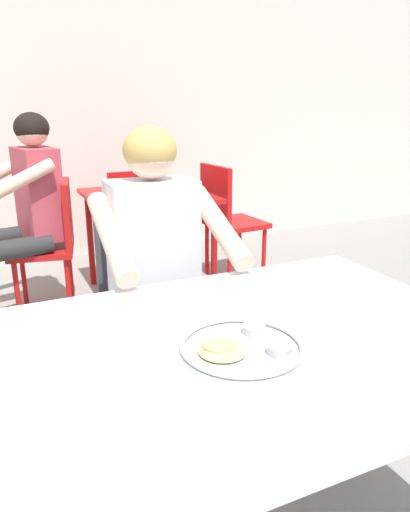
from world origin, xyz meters
name	(u,v)px	position (x,y,z in m)	size (l,w,h in m)	color
back_wall	(34,50)	(0.00, 3.37, 1.70)	(12.00, 0.12, 3.40)	silver
table_foreground	(253,358)	(0.09, 0.05, 0.67)	(1.30, 0.94, 0.73)	silver
thali_tray	(242,346)	(0.02, 0.00, 0.74)	(0.30, 0.30, 0.03)	#B7BABF
chair_foreground	(145,291)	(0.09, 0.99, 0.51)	(0.40, 0.44, 0.90)	#3F3F44
diner_foreground	(161,258)	(0.09, 0.76, 0.73)	(0.50, 0.56, 1.23)	black
table_background_red	(148,207)	(0.51, 2.19, 0.63)	(0.79, 0.82, 0.72)	#B71414
chair_red_left	(54,238)	(-0.13, 2.16, 0.49)	(0.46, 0.46, 0.85)	#B11413
chair_red_right	(227,215)	(1.13, 2.23, 0.51)	(0.42, 0.45, 0.88)	red
chair_red_far	(129,210)	(0.55, 2.84, 0.47)	(0.40, 0.40, 0.80)	#B71313
patron_background	(24,200)	(-0.28, 2.18, 0.74)	(0.60, 0.57, 1.25)	#2A2A2A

